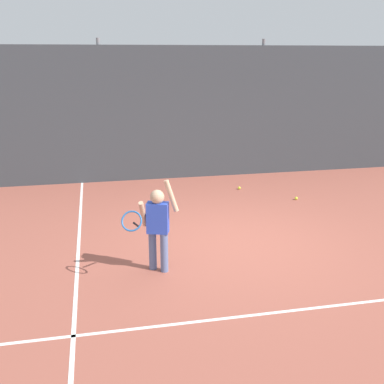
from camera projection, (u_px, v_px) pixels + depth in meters
ground_plane at (236, 242)px, 7.75m from camera, size 20.00×20.00×0.00m
court_line_baseline at (289, 311)px, 5.67m from camera, size 9.00×0.05×0.00m
court_line_sideline at (79, 232)px, 8.18m from camera, size 0.05×9.00×0.00m
back_fence_windscreen at (185, 114)px, 11.42m from camera, size 12.23×0.08×3.21m
fence_post_1 at (102, 112)px, 11.06m from camera, size 0.09×0.09×3.36m
fence_post_2 at (261, 108)px, 11.85m from camera, size 0.09×0.09×3.36m
tennis_player at (157, 223)px, 6.54m from camera, size 0.84×0.57×1.35m
tennis_ball_0 at (296, 198)px, 10.00m from camera, size 0.07×0.07×0.07m
tennis_ball_1 at (239, 188)px, 10.78m from camera, size 0.07×0.07×0.07m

